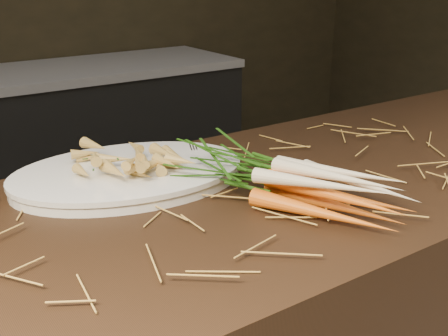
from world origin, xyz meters
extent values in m
cube|color=black|center=(0.30, 2.18, 0.40)|extent=(1.80, 0.60, 0.80)
cube|color=#99999E|center=(0.30, 2.18, 0.82)|extent=(1.82, 0.62, 0.04)
cone|color=#EF6206|center=(0.07, 0.11, 0.92)|extent=(0.14, 0.27, 0.04)
cone|color=#EF6206|center=(0.11, 0.13, 0.92)|extent=(0.12, 0.27, 0.04)
cone|color=#EF6206|center=(0.16, 0.15, 0.92)|extent=(0.15, 0.26, 0.04)
cone|color=#EF6206|center=(0.10, 0.11, 0.95)|extent=(0.11, 0.27, 0.04)
cone|color=beige|center=(0.08, 0.13, 0.97)|extent=(0.14, 0.24, 0.04)
cone|color=beige|center=(0.12, 0.13, 0.97)|extent=(0.11, 0.25, 0.04)
cone|color=beige|center=(0.15, 0.15, 0.97)|extent=(0.12, 0.25, 0.04)
cone|color=beige|center=(0.19, 0.13, 0.94)|extent=(0.07, 0.26, 0.03)
ellipsoid|color=#345F12|center=(0.03, 0.35, 0.95)|extent=(0.24, 0.28, 0.09)
cube|color=silver|center=(0.04, 0.43, 0.93)|extent=(0.09, 0.17, 0.00)
camera|label=1|loc=(-0.58, -0.53, 1.34)|focal=45.00mm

